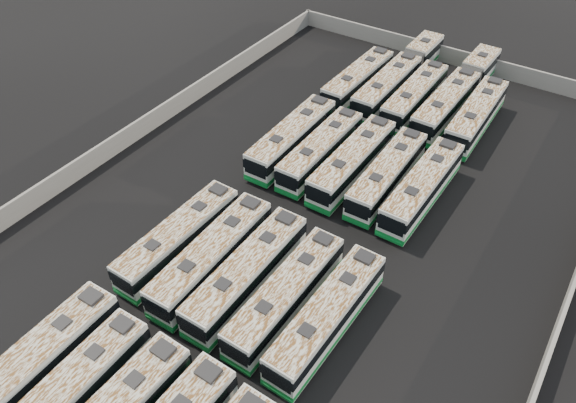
% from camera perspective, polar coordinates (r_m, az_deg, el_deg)
% --- Properties ---
extents(ground, '(140.00, 140.00, 0.00)m').
position_cam_1_polar(ground, '(51.83, 1.83, -1.93)').
color(ground, black).
rests_on(ground, ground).
extents(perimeter_wall, '(45.20, 73.20, 2.20)m').
position_cam_1_polar(perimeter_wall, '(51.08, 1.86, -1.03)').
color(perimeter_wall, slate).
rests_on(perimeter_wall, ground).
extents(bus_front_far_left, '(3.03, 13.47, 3.79)m').
position_cam_1_polar(bus_front_far_left, '(43.27, -24.38, -15.08)').
color(bus_front_far_left, silver).
rests_on(bus_front_far_left, ground).
extents(bus_front_left, '(2.95, 12.96, 3.64)m').
position_cam_1_polar(bus_front_left, '(41.22, -21.51, -18.01)').
color(bus_front_left, silver).
rests_on(bus_front_left, ground).
extents(bus_midfront_far_left, '(2.96, 12.96, 3.64)m').
position_cam_1_polar(bus_midfront_far_left, '(48.40, -11.02, -3.68)').
color(bus_midfront_far_left, silver).
rests_on(bus_midfront_far_left, ground).
extents(bus_midfront_left, '(3.13, 13.45, 3.78)m').
position_cam_1_polar(bus_midfront_left, '(46.35, -7.72, -5.58)').
color(bus_midfront_left, silver).
rests_on(bus_midfront_left, ground).
extents(bus_midfront_center, '(2.85, 13.35, 3.76)m').
position_cam_1_polar(bus_midfront_center, '(44.84, -4.18, -7.33)').
color(bus_midfront_center, silver).
rests_on(bus_midfront_center, ground).
extents(bus_midfront_right, '(2.85, 12.94, 3.64)m').
position_cam_1_polar(bus_midfront_right, '(43.39, -0.22, -9.52)').
color(bus_midfront_right, silver).
rests_on(bus_midfront_right, ground).
extents(bus_midfront_far_right, '(3.02, 13.04, 3.66)m').
position_cam_1_polar(bus_midfront_far_right, '(42.24, 4.00, -11.60)').
color(bus_midfront_far_right, silver).
rests_on(bus_midfront_far_right, ground).
extents(bus_midback_far_left, '(3.03, 13.44, 3.78)m').
position_cam_1_polar(bus_midback_far_left, '(58.68, 0.40, 6.45)').
color(bus_midback_far_left, silver).
rests_on(bus_midback_far_left, ground).
extents(bus_midback_left, '(2.78, 12.89, 3.63)m').
position_cam_1_polar(bus_midback_left, '(57.16, 3.34, 5.21)').
color(bus_midback_left, silver).
rests_on(bus_midback_left, ground).
extents(bus_midback_center, '(2.85, 13.36, 3.77)m').
position_cam_1_polar(bus_midback_center, '(55.79, 6.56, 4.03)').
color(bus_midback_center, silver).
rests_on(bus_midback_center, ground).
extents(bus_midback_right, '(2.93, 12.93, 3.63)m').
position_cam_1_polar(bus_midback_right, '(54.78, 10.02, 2.71)').
color(bus_midback_right, silver).
rests_on(bus_midback_right, ground).
extents(bus_midback_far_right, '(2.96, 13.27, 3.73)m').
position_cam_1_polar(bus_midback_far_right, '(53.84, 13.47, 1.39)').
color(bus_midback_far_right, silver).
rests_on(bus_midback_far_right, ground).
extents(bus_back_far_left, '(3.03, 13.06, 3.67)m').
position_cam_1_polar(bus_back_far_left, '(69.57, 7.11, 12.12)').
color(bus_back_far_left, silver).
rests_on(bus_back_far_left, ground).
extents(bus_back_left, '(2.82, 20.61, 3.74)m').
position_cam_1_polar(bus_back_left, '(71.43, 11.27, 12.49)').
color(bus_back_left, silver).
rests_on(bus_back_left, ground).
extents(bus_back_center, '(2.85, 13.14, 3.70)m').
position_cam_1_polar(bus_back_center, '(67.36, 12.72, 10.36)').
color(bus_back_center, silver).
rests_on(bus_back_center, ground).
extents(bus_back_right, '(3.23, 20.88, 3.78)m').
position_cam_1_polar(bus_back_right, '(69.45, 16.82, 10.61)').
color(bus_back_right, silver).
rests_on(bus_back_right, ground).
extents(bus_back_far_right, '(3.04, 13.39, 3.76)m').
position_cam_1_polar(bus_back_far_right, '(65.55, 18.55, 8.24)').
color(bus_back_far_right, silver).
rests_on(bus_back_far_right, ground).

